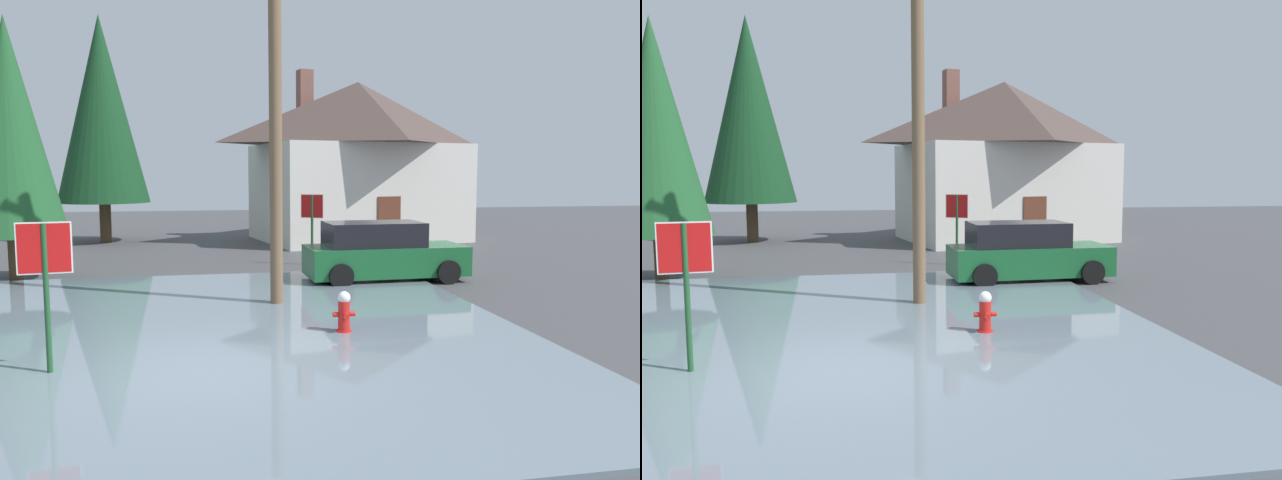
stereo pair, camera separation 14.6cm
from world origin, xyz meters
TOP-DOWN VIEW (x-y plane):
  - ground_plane at (0.00, 0.00)m, footprint 80.00×80.00m
  - flood_puddle at (-0.36, 2.40)m, footprint 12.31×12.51m
  - lane_stop_bar at (-0.15, -2.45)m, footprint 4.44×0.46m
  - stop_sign_near at (-2.20, 0.33)m, footprint 0.74×0.13m
  - fire_hydrant at (2.49, 1.79)m, footprint 0.41×0.35m
  - utility_pole at (1.59, 4.49)m, footprint 1.60×0.28m
  - stop_sign_far at (3.43, 10.39)m, footprint 0.67×0.38m
  - house at (6.72, 17.53)m, footprint 9.94×7.92m
  - parked_car at (4.78, 7.18)m, footprint 4.37×2.05m
  - pine_tree_tall_left at (-4.98, 8.91)m, footprint 2.81×2.81m
  - pine_tree_mid_left at (-4.01, 18.43)m, footprint 3.75×3.75m

SIDE VIEW (x-z plane):
  - ground_plane at x=0.00m, z-range -0.10..0.00m
  - lane_stop_bar at x=-0.15m, z-range 0.00..0.01m
  - flood_puddle at x=-0.36m, z-range 0.00..0.08m
  - fire_hydrant at x=2.49m, z-range -0.01..0.81m
  - parked_car at x=4.78m, z-range -0.04..1.57m
  - stop_sign_near at x=-2.20m, z-range 0.48..2.73m
  - stop_sign_far at x=3.43m, z-range 0.48..2.74m
  - house at x=6.72m, z-range -0.14..7.22m
  - pine_tree_tall_left at x=-4.98m, z-range 0.62..7.66m
  - utility_pole at x=1.59m, z-range 0.18..10.00m
  - pine_tree_mid_left at x=-4.01m, z-range 0.83..10.20m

